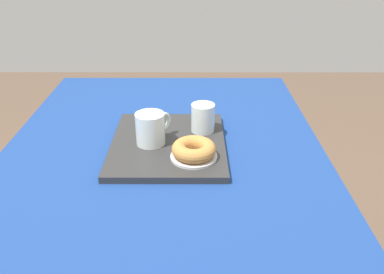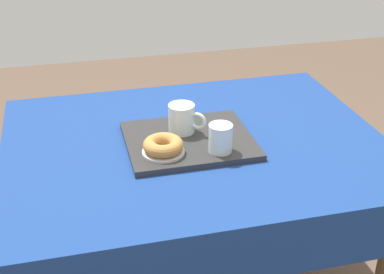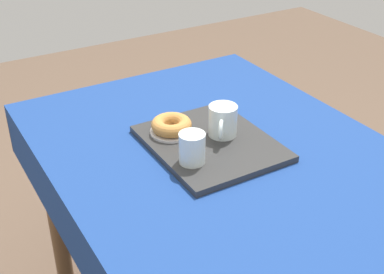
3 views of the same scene
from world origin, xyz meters
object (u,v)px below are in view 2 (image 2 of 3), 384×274
(dining_table, at_px, (195,166))
(donut_plate_left, at_px, (163,152))
(water_glass_near, at_px, (220,139))
(tea_mug_left, at_px, (182,119))
(sugar_donut_left, at_px, (163,145))
(serving_tray, at_px, (189,141))

(dining_table, relative_size, donut_plate_left, 9.40)
(dining_table, height_order, water_glass_near, water_glass_near)
(tea_mug_left, bearing_deg, sugar_donut_left, 54.92)
(water_glass_near, bearing_deg, donut_plate_left, -9.54)
(serving_tray, height_order, tea_mug_left, tea_mug_left)
(serving_tray, bearing_deg, donut_plate_left, 37.81)
(serving_tray, distance_m, water_glass_near, 0.14)
(serving_tray, bearing_deg, dining_table, -148.52)
(donut_plate_left, relative_size, sugar_donut_left, 1.06)
(donut_plate_left, bearing_deg, serving_tray, -142.19)
(serving_tray, relative_size, sugar_donut_left, 3.27)
(serving_tray, bearing_deg, water_glass_near, 124.58)
(tea_mug_left, height_order, donut_plate_left, tea_mug_left)
(serving_tray, bearing_deg, sugar_donut_left, 37.81)
(dining_table, xyz_separation_m, sugar_donut_left, (0.12, 0.09, 0.14))
(tea_mug_left, relative_size, sugar_donut_left, 0.94)
(serving_tray, relative_size, water_glass_near, 4.55)
(dining_table, bearing_deg, water_glass_near, 112.10)
(water_glass_near, xyz_separation_m, sugar_donut_left, (0.17, -0.03, -0.01))
(tea_mug_left, xyz_separation_m, water_glass_near, (-0.08, 0.15, -0.00))
(tea_mug_left, height_order, water_glass_near, tea_mug_left)
(dining_table, bearing_deg, serving_tray, 31.48)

